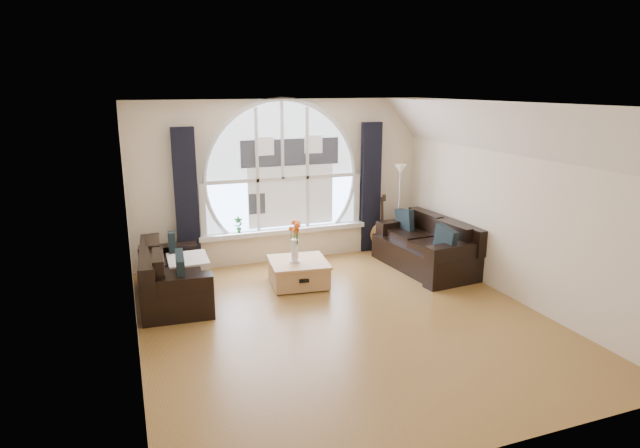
{
  "coord_description": "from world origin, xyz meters",
  "views": [
    {
      "loc": [
        -2.5,
        -5.83,
        2.91
      ],
      "look_at": [
        0.0,
        0.9,
        1.05
      ],
      "focal_mm": 30.09,
      "sensor_mm": 36.0,
      "label": 1
    }
  ],
  "objects_px": {
    "sofa_right": "(426,245)",
    "vase_flowers": "(295,237)",
    "coffee_chest": "(298,271)",
    "floor_lamp": "(399,210)",
    "potted_plant": "(239,225)",
    "sofa_left": "(173,272)",
    "guitar": "(381,222)"
  },
  "relations": [
    {
      "from": "sofa_left",
      "to": "sofa_right",
      "type": "bearing_deg",
      "value": 2.76
    },
    {
      "from": "potted_plant",
      "to": "sofa_left",
      "type": "bearing_deg",
      "value": -134.55
    },
    {
      "from": "sofa_right",
      "to": "coffee_chest",
      "type": "height_order",
      "value": "sofa_right"
    },
    {
      "from": "sofa_right",
      "to": "potted_plant",
      "type": "bearing_deg",
      "value": 150.58
    },
    {
      "from": "sofa_right",
      "to": "vase_flowers",
      "type": "height_order",
      "value": "vase_flowers"
    },
    {
      "from": "coffee_chest",
      "to": "guitar",
      "type": "bearing_deg",
      "value": 36.58
    },
    {
      "from": "sofa_left",
      "to": "coffee_chest",
      "type": "relative_size",
      "value": 2.03
    },
    {
      "from": "sofa_right",
      "to": "coffee_chest",
      "type": "xyz_separation_m",
      "value": [
        -2.17,
        0.02,
        -0.19
      ]
    },
    {
      "from": "sofa_right",
      "to": "floor_lamp",
      "type": "bearing_deg",
      "value": 87.66
    },
    {
      "from": "sofa_right",
      "to": "vase_flowers",
      "type": "distance_m",
      "value": 2.26
    },
    {
      "from": "guitar",
      "to": "potted_plant",
      "type": "xyz_separation_m",
      "value": [
        -2.54,
        0.14,
        0.15
      ]
    },
    {
      "from": "floor_lamp",
      "to": "guitar",
      "type": "distance_m",
      "value": 0.44
    },
    {
      "from": "sofa_left",
      "to": "potted_plant",
      "type": "xyz_separation_m",
      "value": [
        1.18,
        1.2,
        0.28
      ]
    },
    {
      "from": "sofa_left",
      "to": "vase_flowers",
      "type": "height_order",
      "value": "vase_flowers"
    },
    {
      "from": "coffee_chest",
      "to": "vase_flowers",
      "type": "xyz_separation_m",
      "value": [
        -0.07,
        -0.04,
        0.56
      ]
    },
    {
      "from": "sofa_left",
      "to": "floor_lamp",
      "type": "xyz_separation_m",
      "value": [
        3.93,
        0.79,
        0.4
      ]
    },
    {
      "from": "coffee_chest",
      "to": "potted_plant",
      "type": "distance_m",
      "value": 1.47
    },
    {
      "from": "sofa_right",
      "to": "vase_flowers",
      "type": "bearing_deg",
      "value": 175.34
    },
    {
      "from": "sofa_left",
      "to": "potted_plant",
      "type": "bearing_deg",
      "value": 49.16
    },
    {
      "from": "vase_flowers",
      "to": "potted_plant",
      "type": "xyz_separation_m",
      "value": [
        -0.56,
        1.28,
        -0.08
      ]
    },
    {
      "from": "guitar",
      "to": "potted_plant",
      "type": "relative_size",
      "value": 3.96
    },
    {
      "from": "sofa_left",
      "to": "guitar",
      "type": "distance_m",
      "value": 3.87
    },
    {
      "from": "sofa_right",
      "to": "potted_plant",
      "type": "distance_m",
      "value": 3.08
    },
    {
      "from": "sofa_right",
      "to": "guitar",
      "type": "bearing_deg",
      "value": 97.54
    },
    {
      "from": "coffee_chest",
      "to": "vase_flowers",
      "type": "distance_m",
      "value": 0.56
    },
    {
      "from": "floor_lamp",
      "to": "potted_plant",
      "type": "xyz_separation_m",
      "value": [
        -2.75,
        0.41,
        -0.12
      ]
    },
    {
      "from": "vase_flowers",
      "to": "guitar",
      "type": "distance_m",
      "value": 2.3
    },
    {
      "from": "guitar",
      "to": "floor_lamp",
      "type": "bearing_deg",
      "value": -33.64
    },
    {
      "from": "potted_plant",
      "to": "coffee_chest",
      "type": "bearing_deg",
      "value": -63.16
    },
    {
      "from": "sofa_right",
      "to": "floor_lamp",
      "type": "distance_m",
      "value": 0.94
    },
    {
      "from": "sofa_left",
      "to": "floor_lamp",
      "type": "distance_m",
      "value": 4.03
    },
    {
      "from": "potted_plant",
      "to": "sofa_right",
      "type": "bearing_deg",
      "value": -24.36
    }
  ]
}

